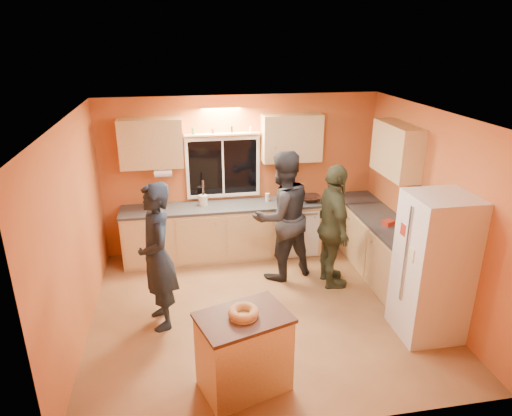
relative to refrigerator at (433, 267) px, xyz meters
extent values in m
plane|color=brown|center=(-1.89, 0.80, -0.90)|extent=(4.50, 4.50, 0.00)
cube|color=#C46E32|center=(-1.89, 2.80, 0.40)|extent=(4.50, 0.04, 2.60)
cube|color=#C46E32|center=(-1.89, -1.20, 0.40)|extent=(4.50, 0.04, 2.60)
cube|color=#C46E32|center=(-4.14, 0.80, 0.40)|extent=(0.04, 4.00, 2.60)
cube|color=#C46E32|center=(0.36, 0.80, 0.40)|extent=(0.04, 4.00, 2.60)
cube|color=white|center=(-1.89, 0.80, 1.70)|extent=(4.50, 4.00, 0.02)
cube|color=black|center=(-2.19, 2.79, 0.55)|extent=(1.10, 0.02, 0.90)
cube|color=white|center=(-2.19, 2.77, 0.55)|extent=(1.20, 0.04, 1.00)
cube|color=tan|center=(-3.29, 2.64, 1.02)|extent=(0.95, 0.33, 0.75)
cube|color=tan|center=(-1.09, 2.64, 1.02)|extent=(0.95, 0.33, 0.75)
cube|color=tan|center=(0.19, 1.60, 1.02)|extent=(0.33, 1.00, 0.75)
cylinder|color=silver|center=(-3.14, 2.52, 0.58)|extent=(0.27, 0.12, 0.12)
cube|color=tan|center=(-2.24, 2.50, -0.47)|extent=(3.20, 0.60, 0.86)
cube|color=#282B2D|center=(-2.24, 2.50, -0.02)|extent=(3.24, 0.62, 0.04)
cube|color=tan|center=(0.06, 2.50, -0.47)|extent=(0.60, 0.60, 0.86)
cube|color=#282B2D|center=(0.06, 2.50, -0.02)|extent=(0.62, 0.62, 0.04)
cube|color=tan|center=(0.06, 1.30, -0.47)|extent=(0.60, 1.80, 0.86)
cube|color=#282B2D|center=(0.06, 1.30, -0.02)|extent=(0.62, 1.84, 0.04)
cube|color=silver|center=(0.00, 0.00, 0.00)|extent=(0.72, 0.70, 1.80)
cube|color=tan|center=(-2.36, -0.56, -0.48)|extent=(1.00, 0.81, 0.84)
cube|color=black|center=(-2.36, -0.56, -0.05)|extent=(1.04, 0.86, 0.04)
torus|color=tan|center=(-2.36, -0.56, 0.02)|extent=(0.31, 0.31, 0.09)
imported|color=black|center=(-3.22, 0.75, 0.04)|extent=(0.59, 0.77, 1.88)
imported|color=black|center=(-1.45, 1.69, 0.08)|extent=(1.15, 1.02, 1.96)
imported|color=#2F3521|center=(-0.79, 1.31, 0.01)|extent=(0.47, 1.08, 1.83)
imported|color=black|center=(-0.79, 2.46, 0.04)|extent=(0.35, 0.35, 0.08)
cylinder|color=beige|center=(-2.55, 2.56, 0.09)|extent=(0.14, 0.14, 0.17)
imported|color=gray|center=(0.05, 0.50, 0.17)|extent=(0.35, 0.32, 0.33)
cube|color=maroon|center=(0.03, 1.28, 0.04)|extent=(0.19, 0.17, 0.07)
camera|label=1|loc=(-2.90, -4.35, 2.59)|focal=32.00mm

